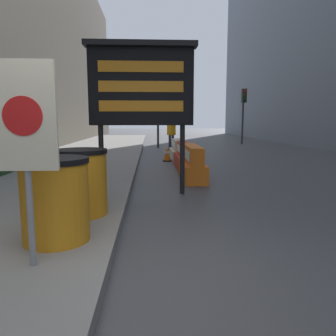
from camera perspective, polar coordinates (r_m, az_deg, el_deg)
name	(u,v)px	position (r m, az deg, el deg)	size (l,w,h in m)	color
ground_plane	(106,289)	(3.15, -10.81, -20.04)	(120.00, 120.00, 0.00)	#474749
bare_tree	(39,124)	(12.56, -21.59, 7.12)	(1.22, 1.20, 2.77)	#4C3D2D
barrel_drum_foreground	(55,199)	(3.86, -19.03, -5.20)	(0.76, 0.76, 0.94)	orange
barrel_drum_middle	(81,182)	(4.84, -14.90, -2.36)	(0.76, 0.76, 0.94)	orange
warning_sign	(24,130)	(3.15, -23.72, 6.03)	(0.57, 0.08, 1.86)	gray
message_board	(141,86)	(6.59, -4.67, 14.05)	(2.15, 0.36, 2.97)	black
jersey_barrier_orange_near	(192,164)	(8.34, 4.26, 0.62)	(0.53, 1.89, 0.86)	orange
jersey_barrier_red_striped	(184,156)	(10.39, 2.79, 2.02)	(0.51, 1.69, 0.81)	red
jersey_barrier_cream	(178,151)	(12.66, 1.73, 3.04)	(0.54, 2.02, 0.76)	beige
traffic_cone_near	(167,154)	(12.02, -0.18, 2.49)	(0.32, 0.32, 0.56)	black
traffic_light_near_curb	(158,95)	(18.07, -1.77, 12.60)	(0.28, 0.44, 3.93)	#2D2D30
traffic_light_far_side	(244,104)	(21.23, 13.03, 10.79)	(0.28, 0.45, 3.42)	#2D2D30
pedestrian_worker	(171,131)	(16.28, 0.58, 6.38)	(0.41, 0.49, 1.61)	#23283D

